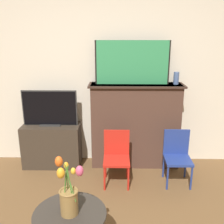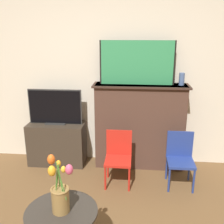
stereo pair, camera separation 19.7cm
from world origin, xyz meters
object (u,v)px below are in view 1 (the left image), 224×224
object	(u,v)px
painting	(132,63)
chair_red	(117,154)
tv_monitor	(50,109)
chair_blue	(177,154)
vase_tulips	(68,195)

from	to	relation	value
painting	chair_red	bearing A→B (deg)	-112.33
painting	tv_monitor	size ratio (longest dim) A/B	1.31
painting	chair_blue	xyz separation A→B (m)	(0.56, -0.45, -1.08)
chair_red	chair_blue	xyz separation A→B (m)	(0.76, 0.03, 0.00)
tv_monitor	chair_blue	size ratio (longest dim) A/B	1.11
tv_monitor	vase_tulips	distance (m)	1.80
chair_blue	painting	bearing A→B (deg)	140.93
painting	tv_monitor	bearing A→B (deg)	-177.52
painting	chair_blue	distance (m)	1.29
painting	vase_tulips	bearing A→B (deg)	-107.71
painting	vase_tulips	size ratio (longest dim) A/B	2.16
painting	vase_tulips	distance (m)	2.00
chair_red	chair_blue	distance (m)	0.76
tv_monitor	chair_blue	distance (m)	1.78
chair_blue	vase_tulips	xyz separation A→B (m)	(-1.12, -1.30, 0.29)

